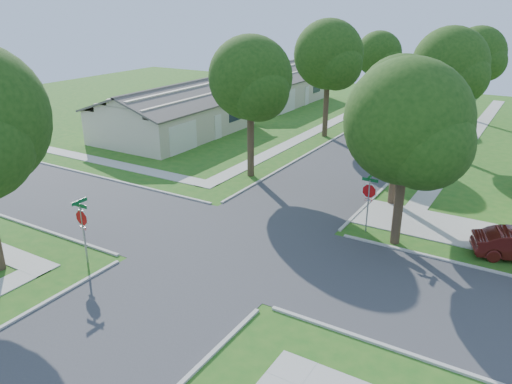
{
  "coord_description": "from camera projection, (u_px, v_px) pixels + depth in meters",
  "views": [
    {
      "loc": [
        11.63,
        -17.47,
        10.76
      ],
      "look_at": [
        -0.68,
        2.99,
        1.6
      ],
      "focal_mm": 35.0,
      "sensor_mm": 36.0,
      "label": 1
    }
  ],
  "objects": [
    {
      "name": "car_curb_east",
      "position": [
        421.0,
        116.0,
        46.14
      ],
      "size": [
        2.2,
        4.72,
        1.57
      ],
      "primitive_type": "imported",
      "rotation": [
        0.0,
        0.0,
        -0.08
      ],
      "color": "black",
      "rests_on": "ground"
    },
    {
      "name": "ground",
      "position": [
        236.0,
        246.0,
        23.43
      ],
      "size": [
        100.0,
        100.0,
        0.0
      ],
      "primitive_type": "plane",
      "color": "#225A18",
      "rests_on": "ground"
    },
    {
      "name": "house_nw_near",
      "position": [
        175.0,
        117.0,
        42.58
      ],
      "size": [
        8.42,
        13.6,
        4.23
      ],
      "color": "#B3AA8E",
      "rests_on": "ground"
    },
    {
      "name": "sidewalk_nw",
      "position": [
        332.0,
        122.0,
        47.16
      ],
      "size": [
        1.2,
        40.0,
        0.04
      ],
      "primitive_type": "cube",
      "color": "#9E9B91",
      "rests_on": "ground"
    },
    {
      "name": "tree_ne_corner",
      "position": [
        409.0,
        128.0,
        21.73
      ],
      "size": [
        5.8,
        5.6,
        8.66
      ],
      "color": "#38281C",
      "rests_on": "ground"
    },
    {
      "name": "stop_sign_sw",
      "position": [
        82.0,
        221.0,
        21.21
      ],
      "size": [
        1.05,
        0.8,
        2.98
      ],
      "color": "gray",
      "rests_on": "ground"
    },
    {
      "name": "car_curb_west",
      "position": [
        427.0,
        94.0,
        57.57
      ],
      "size": [
        2.42,
        4.8,
        1.34
      ],
      "primitive_type": "imported",
      "rotation": [
        0.0,
        0.0,
        3.26
      ],
      "color": "black",
      "rests_on": "ground"
    },
    {
      "name": "sidewalk_ne",
      "position": [
        469.0,
        140.0,
        41.29
      ],
      "size": [
        1.2,
        40.0,
        0.04
      ],
      "primitive_type": "cube",
      "color": "#9E9B91",
      "rests_on": "ground"
    },
    {
      "name": "driveway",
      "position": [
        442.0,
        227.0,
        25.3
      ],
      "size": [
        8.8,
        3.6,
        0.05
      ],
      "primitive_type": "cube",
      "color": "#9E9B91",
      "rests_on": "ground"
    },
    {
      "name": "house_nw_far",
      "position": [
        272.0,
        89.0,
        56.18
      ],
      "size": [
        8.42,
        13.6,
        4.23
      ],
      "color": "#B3AA8E",
      "rests_on": "ground"
    },
    {
      "name": "tree_e_mid",
      "position": [
        450.0,
        68.0,
        35.71
      ],
      "size": [
        5.59,
        5.4,
        9.21
      ],
      "color": "#38281C",
      "rests_on": "ground"
    },
    {
      "name": "tree_w_near",
      "position": [
        251.0,
        82.0,
        30.68
      ],
      "size": [
        5.38,
        5.2,
        8.97
      ],
      "color": "#38281C",
      "rests_on": "ground"
    },
    {
      "name": "tree_w_far",
      "position": [
        379.0,
        56.0,
        50.9
      ],
      "size": [
        4.76,
        4.6,
        8.04
      ],
      "color": "#38281C",
      "rests_on": "ground"
    },
    {
      "name": "tree_e_far",
      "position": [
        478.0,
        56.0,
        46.21
      ],
      "size": [
        5.17,
        5.0,
        8.72
      ],
      "color": "#38281C",
      "rests_on": "ground"
    },
    {
      "name": "road_ns",
      "position": [
        236.0,
        246.0,
        23.43
      ],
      "size": [
        7.0,
        100.0,
        0.02
      ],
      "primitive_type": "cube",
      "color": "#333335",
      "rests_on": "ground"
    },
    {
      "name": "tree_e_near",
      "position": [
        403.0,
        105.0,
        26.33
      ],
      "size": [
        4.97,
        4.8,
        8.28
      ],
      "color": "#38281C",
      "rests_on": "ground"
    },
    {
      "name": "tree_w_mid",
      "position": [
        329.0,
        58.0,
        40.15
      ],
      "size": [
        5.8,
        5.6,
        9.56
      ],
      "color": "#38281C",
      "rests_on": "ground"
    },
    {
      "name": "stop_sign_ne",
      "position": [
        369.0,
        193.0,
        24.2
      ],
      "size": [
        1.05,
        0.8,
        2.98
      ],
      "color": "gray",
      "rests_on": "ground"
    }
  ]
}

